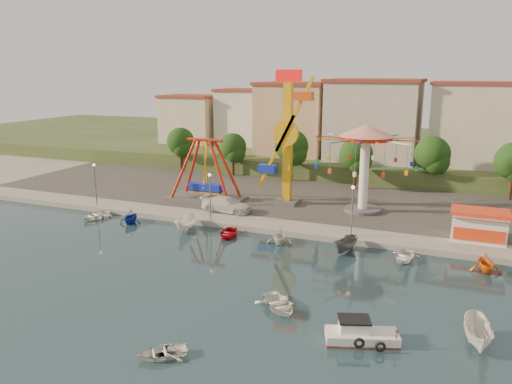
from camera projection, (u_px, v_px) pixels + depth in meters
The scene contains 34 objects.
ground at pixel (224, 277), 41.99m from camera, with size 200.00×200.00×0.00m, color #122933.
quay_deck at pixel (363, 158), 97.64m from camera, with size 200.00×100.00×0.60m, color #9E998E.
asphalt_pad at pixel (319, 193), 68.81m from camera, with size 90.00×28.00×0.01m, color #4C4944.
hill_terrace at pixel (368, 149), 101.85m from camera, with size 200.00×60.00×3.00m, color #384C26.
pirate_ship_ride at pixel (206, 171), 64.39m from camera, with size 10.00×5.00×8.00m.
kamikaze_tower at pixel (289, 141), 60.93m from camera, with size 5.11×3.10×16.50m.
wave_swinger at pixel (365, 148), 57.88m from camera, with size 11.60×11.60×10.40m.
booth_left at pixel (479, 225), 48.94m from camera, with size 5.40×3.78×3.08m.
lamp_post_0 at pixel (95, 186), 61.83m from camera, with size 0.14×0.14×5.00m, color #59595E.
lamp_post_1 at pixel (210, 198), 55.91m from camera, with size 0.14×0.14×5.00m, color #59595E.
lamp_post_2 at pixel (352, 213), 49.98m from camera, with size 0.14×0.14×5.00m, color #59595E.
tree_0 at pixel (181, 141), 83.56m from camera, with size 4.60×4.60×7.19m.
tree_1 at pixel (233, 147), 79.26m from camera, with size 4.35×4.35×6.80m.
tree_2 at pixel (292, 146), 75.00m from camera, with size 5.02×5.02×7.85m.
tree_3 at pixel (356, 154), 70.08m from camera, with size 4.68×4.68×7.32m.
tree_4 at pixel (432, 154), 69.02m from camera, with size 4.86×4.86×7.60m.
building_0 at pixel (171, 115), 93.65m from camera, with size 9.26×9.53×11.87m, color beige.
building_1 at pixel (241, 123), 94.35m from camera, with size 12.33×9.01×8.63m, color silver.
building_2 at pixel (309, 119), 89.69m from camera, with size 11.95×9.28×11.23m, color tan.
building_3 at pixel (384, 129), 81.99m from camera, with size 12.59×10.50×9.20m, color beige.
building_4 at pixel (472, 131), 80.05m from camera, with size 10.75×9.23×9.24m, color beige.
cabin_motorboat at pixel (360, 335), 31.87m from camera, with size 4.92×3.16×1.62m.
rowboat_a at pixel (279, 304), 36.29m from camera, with size 2.81×3.94×0.82m, color white.
rowboat_b at pixel (162, 352), 30.18m from camera, with size 2.20×3.08×0.64m, color silver.
skiff at pixel (478, 333), 31.34m from camera, with size 1.61×4.27×1.65m, color silver.
van at pixel (227, 204), 59.23m from camera, with size 2.49×6.13×1.78m, color silver.
moored_boat_0 at pixel (95, 215), 58.70m from camera, with size 2.80×3.92×0.81m, color white.
moored_boat_1 at pixel (131, 217), 56.76m from camera, with size 2.56×2.96×1.56m, color #122B9E.
moored_boat_2 at pixel (186, 224), 54.05m from camera, with size 1.59×4.22×1.63m, color silver.
moored_boat_3 at pixel (228, 233), 52.29m from camera, with size 2.57×3.60×0.75m, color #B20E1B.
moored_boat_4 at pixel (280, 236), 50.06m from camera, with size 2.58×2.99×1.58m, color silver.
moored_boat_5 at pixel (346, 245), 47.59m from camera, with size 1.42×3.78×1.46m, color #57575C.
moored_boat_6 at pixel (404, 256), 45.68m from camera, with size 2.54×3.55×0.74m, color white.
moored_boat_7 at pixel (486, 263), 43.06m from camera, with size 2.61×3.02×1.59m, color orange.
Camera 1 is at (17.42, -35.14, 16.84)m, focal length 35.00 mm.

